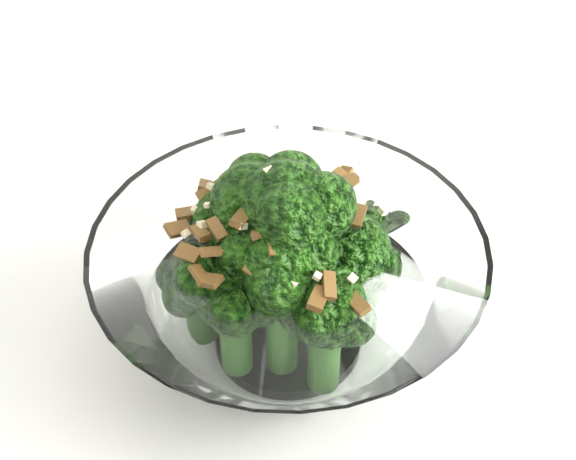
# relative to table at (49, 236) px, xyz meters

# --- Properties ---
(table) EXTENTS (1.37, 1.10, 0.75)m
(table) POSITION_rel_table_xyz_m (0.00, 0.00, 0.00)
(table) COLOR white
(table) RESTS_ON ground
(broccoli_dish) EXTENTS (0.20, 0.20, 0.12)m
(broccoli_dish) POSITION_rel_table_xyz_m (0.19, -0.13, 0.11)
(broccoli_dish) COLOR white
(broccoli_dish) RESTS_ON table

